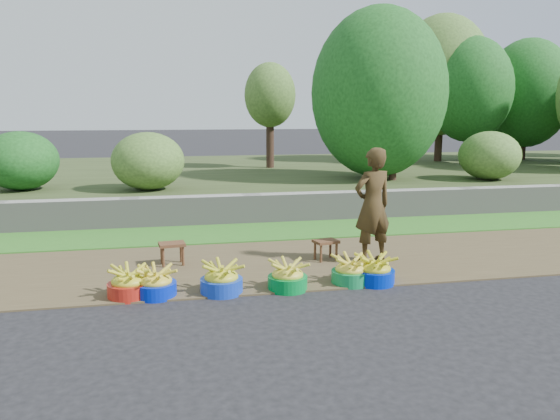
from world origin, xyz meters
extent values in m
plane|color=black|center=(0.00, 0.00, 0.00)|extent=(120.00, 120.00, 0.00)
cube|color=brown|center=(0.00, 1.25, 0.01)|extent=(80.00, 2.50, 0.02)
cube|color=#317422|center=(0.00, 3.25, 0.02)|extent=(80.00, 1.50, 0.04)
cube|color=gray|center=(0.00, 4.10, 0.28)|extent=(80.00, 0.35, 0.55)
cube|color=#354320|center=(0.00, 9.00, 0.25)|extent=(80.00, 10.00, 0.50)
cylinder|color=#301F17|center=(7.51, 9.49, 1.24)|extent=(0.21, 0.21, 1.48)
ellipsoid|color=#1B5A1D|center=(7.51, 9.49, 2.74)|extent=(2.53, 2.53, 3.16)
cylinder|color=#301F17|center=(10.14, 10.47, 1.16)|extent=(0.20, 0.20, 1.33)
ellipsoid|color=#1B5A1D|center=(10.14, 10.47, 2.68)|extent=(2.84, 2.84, 3.55)
cylinder|color=#301F17|center=(5.88, 10.55, 1.50)|extent=(0.26, 0.26, 1.99)
ellipsoid|color=#4C722E|center=(5.88, 10.55, 3.17)|extent=(2.26, 2.26, 2.83)
cylinder|color=#301F17|center=(3.35, 6.34, 1.03)|extent=(0.18, 0.18, 1.07)
ellipsoid|color=#1B5A1D|center=(3.35, 6.34, 2.51)|extent=(3.14, 3.14, 3.93)
cylinder|color=#301F17|center=(1.34, 9.45, 1.30)|extent=(0.22, 0.22, 1.61)
ellipsoid|color=#4C722E|center=(1.34, 9.45, 2.54)|extent=(1.44, 1.44, 1.80)
cylinder|color=#301F17|center=(3.62, 6.03, 1.07)|extent=(0.18, 0.18, 1.14)
ellipsoid|color=#1B5A1D|center=(3.62, 6.03, 2.19)|extent=(1.84, 1.84, 2.31)
cylinder|color=#301F17|center=(7.06, 10.44, 1.40)|extent=(0.24, 0.24, 1.80)
ellipsoid|color=#4C722E|center=(7.06, 10.44, 3.21)|extent=(3.02, 3.02, 3.77)
ellipsoid|color=#1B5A1D|center=(-4.45, 5.97, 1.10)|extent=(1.49, 1.49, 1.19)
ellipsoid|color=#4C722E|center=(5.87, 5.66, 1.07)|extent=(1.42, 1.42, 1.13)
ellipsoid|color=#4C722E|center=(-1.92, 5.50, 1.09)|extent=(1.47, 1.47, 1.18)
cylinder|color=#AB1F14|center=(-1.99, 0.24, 0.09)|extent=(0.48, 0.48, 0.17)
ellipsoid|color=gold|center=(-1.99, 0.24, 0.22)|extent=(0.42, 0.42, 0.27)
cylinder|color=#031FC0|center=(-1.69, 0.20, 0.08)|extent=(0.47, 0.47, 0.17)
ellipsoid|color=gold|center=(-1.69, 0.20, 0.21)|extent=(0.41, 0.41, 0.27)
cylinder|color=#1135B6|center=(-0.95, 0.17, 0.09)|extent=(0.49, 0.49, 0.18)
ellipsoid|color=gold|center=(-0.95, 0.17, 0.23)|extent=(0.43, 0.43, 0.28)
cylinder|color=#01772C|center=(-0.17, 0.14, 0.08)|extent=(0.47, 0.47, 0.17)
ellipsoid|color=gold|center=(-0.17, 0.14, 0.22)|extent=(0.41, 0.41, 0.27)
cylinder|color=#137D42|center=(0.63, 0.21, 0.08)|extent=(0.47, 0.47, 0.17)
ellipsoid|color=gold|center=(0.63, 0.21, 0.21)|extent=(0.41, 0.41, 0.27)
cylinder|color=#0021BD|center=(0.92, 0.16, 0.09)|extent=(0.48, 0.48, 0.17)
ellipsoid|color=gold|center=(0.92, 0.16, 0.22)|extent=(0.43, 0.43, 0.28)
cube|color=#50311C|center=(-1.50, 1.44, 0.31)|extent=(0.38, 0.30, 0.04)
cylinder|color=#50311C|center=(-1.62, 1.34, 0.15)|extent=(0.04, 0.04, 0.26)
cylinder|color=#50311C|center=(-1.36, 1.37, 0.15)|extent=(0.04, 0.04, 0.26)
cylinder|color=#50311C|center=(-1.64, 1.52, 0.15)|extent=(0.04, 0.04, 0.26)
cylinder|color=#50311C|center=(-1.38, 1.55, 0.15)|extent=(0.04, 0.04, 0.26)
cube|color=#50311C|center=(0.62, 1.25, 0.29)|extent=(0.37, 0.32, 0.04)
cylinder|color=#50311C|center=(0.52, 1.14, 0.14)|extent=(0.03, 0.03, 0.25)
cylinder|color=#50311C|center=(0.76, 1.20, 0.14)|extent=(0.03, 0.03, 0.25)
cylinder|color=#50311C|center=(0.48, 1.31, 0.14)|extent=(0.03, 0.03, 0.25)
cylinder|color=#50311C|center=(0.72, 1.37, 0.14)|extent=(0.03, 0.03, 0.25)
imported|color=black|center=(1.22, 1.07, 0.81)|extent=(0.65, 0.51, 1.58)
camera|label=1|loc=(-1.49, -5.90, 2.08)|focal=35.00mm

